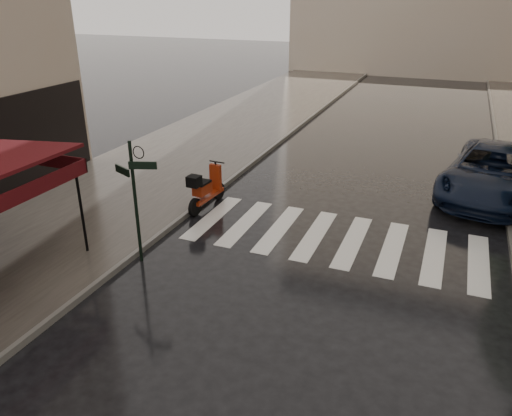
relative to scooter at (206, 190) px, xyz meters
The scene contains 8 objects.
ground 6.70m from the scooter, 79.58° to the right, with size 120.00×120.00×0.00m, color black.
sidewalk_near 6.38m from the scooter, 121.21° to the left, with size 6.00×60.00×0.12m, color #38332D.
curb_near 5.47m from the scooter, 92.56° to the left, with size 0.12×60.00×0.16m, color #595651.
curb_far 10.24m from the scooter, 32.12° to the left, with size 0.12×60.00×0.16m, color #595651.
crosswalk 4.26m from the scooter, ahead, with size 7.85×3.20×0.01m.
signpost 3.77m from the scooter, 89.77° to the right, with size 1.17×0.29×3.10m.
scooter is the anchor object (origin of this frame).
parked_car 9.30m from the scooter, 28.08° to the left, with size 2.73×5.91×1.64m, color black.
Camera 1 is at (5.54, -6.07, 6.21)m, focal length 35.00 mm.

